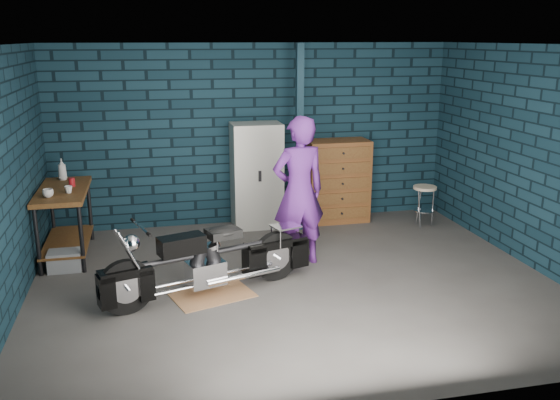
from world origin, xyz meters
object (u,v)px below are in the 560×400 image
(workbench, at_px, (66,223))
(person, at_px, (299,192))
(motorcycle, at_px, (210,255))
(locker, at_px, (257,176))
(tool_chest, at_px, (337,181))
(storage_bin, at_px, (65,261))
(shop_stool, at_px, (424,207))

(workbench, relative_size, person, 0.75)
(workbench, xyz_separation_m, person, (2.88, -0.89, 0.48))
(motorcycle, height_order, locker, locker)
(tool_chest, bearing_deg, storage_bin, -162.43)
(person, bearing_deg, locker, -91.04)
(motorcycle, bearing_deg, tool_chest, 28.96)
(storage_bin, distance_m, locker, 2.98)
(workbench, xyz_separation_m, locker, (2.65, 0.73, 0.33))
(person, relative_size, locker, 1.20)
(workbench, height_order, locker, locker)
(motorcycle, relative_size, locker, 1.34)
(motorcycle, bearing_deg, storage_bin, 129.07)
(locker, distance_m, tool_chest, 1.27)
(tool_chest, bearing_deg, locker, 180.00)
(person, xyz_separation_m, locker, (-0.23, 1.62, -0.15))
(person, xyz_separation_m, storage_bin, (-2.86, 0.39, -0.81))
(workbench, relative_size, locker, 0.89)
(person, height_order, shop_stool, person)
(storage_bin, height_order, shop_stool, shop_stool)
(locker, bearing_deg, workbench, -164.57)
(person, distance_m, storage_bin, 3.00)
(tool_chest, bearing_deg, motorcycle, -133.54)
(motorcycle, xyz_separation_m, shop_stool, (3.40, 1.74, -0.15))
(motorcycle, height_order, tool_chest, tool_chest)
(workbench, xyz_separation_m, motorcycle, (1.69, -1.60, 0.01))
(shop_stool, bearing_deg, motorcycle, -152.88)
(workbench, distance_m, shop_stool, 5.10)
(motorcycle, relative_size, tool_chest, 1.66)
(person, bearing_deg, motorcycle, 21.95)
(locker, height_order, tool_chest, locker)
(shop_stool, bearing_deg, locker, 166.32)
(workbench, bearing_deg, tool_chest, 10.60)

